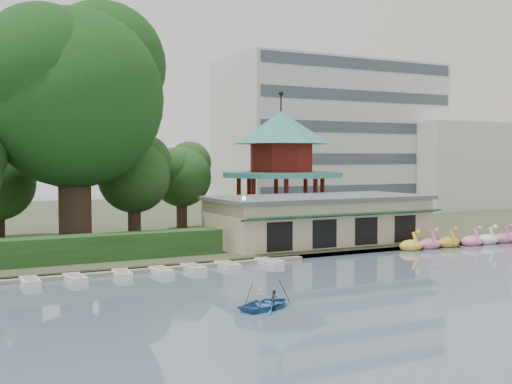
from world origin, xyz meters
TOP-DOWN VIEW (x-y plane):
  - ground_plane at (0.00, 0.00)m, footprint 220.00×220.00m
  - shore at (0.00, 52.00)m, footprint 220.00×70.00m
  - embankment at (0.00, 17.30)m, footprint 220.00×0.60m
  - dock at (-12.00, 17.20)m, footprint 34.00×1.60m
  - boathouse at (10.00, 21.97)m, footprint 18.60×9.39m
  - pavilion at (12.00, 32.00)m, footprint 12.40×12.40m
  - office_building at (32.67, 49.00)m, footprint 38.00×18.00m
  - hedge at (-15.00, 20.50)m, footprint 30.00×2.00m
  - lamp_post at (1.50, 19.00)m, footprint 0.36×0.36m
  - big_tree at (-8.81, 28.23)m, footprint 15.55×14.49m
  - small_trees at (-12.91, 31.28)m, footprint 39.18×16.97m
  - swan_boats at (22.86, 16.60)m, footprint 17.98×2.05m
  - moored_rowboats at (-12.71, 15.82)m, footprint 29.93×2.66m
  - rowboat_with_passengers at (-4.50, 4.17)m, footprint 5.23×4.48m

SIDE VIEW (x-z plane):
  - ground_plane at x=0.00m, z-range 0.00..0.00m
  - dock at x=-12.00m, z-range 0.00..0.24m
  - embankment at x=0.00m, z-range 0.00..0.30m
  - moored_rowboats at x=-12.71m, z-range 0.00..0.36m
  - shore at x=0.00m, z-range 0.00..0.40m
  - swan_boats at x=22.86m, z-range -0.56..1.35m
  - rowboat_with_passengers at x=-4.50m, z-range -0.55..1.46m
  - hedge at x=-15.00m, z-range 0.40..2.20m
  - boathouse at x=10.00m, z-range 0.42..4.32m
  - lamp_post at x=1.50m, z-range 1.20..5.48m
  - small_trees at x=-12.91m, z-range 1.10..11.16m
  - pavilion at x=12.00m, z-range 0.73..14.23m
  - office_building at x=32.67m, z-range -0.27..19.73m
  - big_tree at x=-8.81m, z-range 3.12..23.24m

